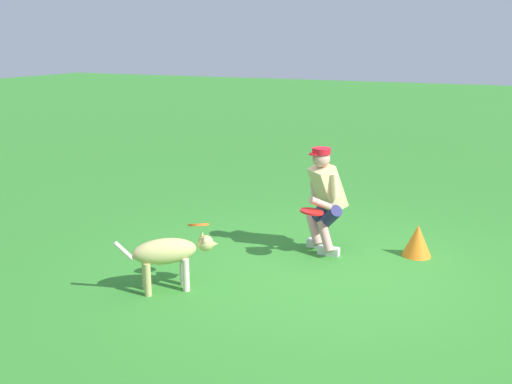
% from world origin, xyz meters
% --- Properties ---
extents(ground_plane, '(60.00, 60.00, 0.00)m').
position_xyz_m(ground_plane, '(0.00, 0.00, 0.00)').
color(ground_plane, '#32822C').
extents(person, '(0.58, 0.71, 1.29)m').
position_xyz_m(person, '(0.27, -0.61, 0.70)').
color(person, silver).
rests_on(person, ground_plane).
extents(dog, '(0.83, 0.77, 0.59)m').
position_xyz_m(dog, '(1.35, 1.14, 0.41)').
color(dog, tan).
rests_on(dog, ground_plane).
extents(frisbee_flying, '(0.24, 0.23, 0.11)m').
position_xyz_m(frisbee_flying, '(1.16, 0.87, 0.66)').
color(frisbee_flying, orange).
extents(frisbee_held, '(0.28, 0.28, 0.07)m').
position_xyz_m(frisbee_held, '(0.29, -0.23, 0.61)').
color(frisbee_held, red).
rests_on(frisbee_held, person).
extents(training_cone, '(0.35, 0.35, 0.39)m').
position_xyz_m(training_cone, '(-0.80, -0.94, 0.19)').
color(training_cone, orange).
rests_on(training_cone, ground_plane).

